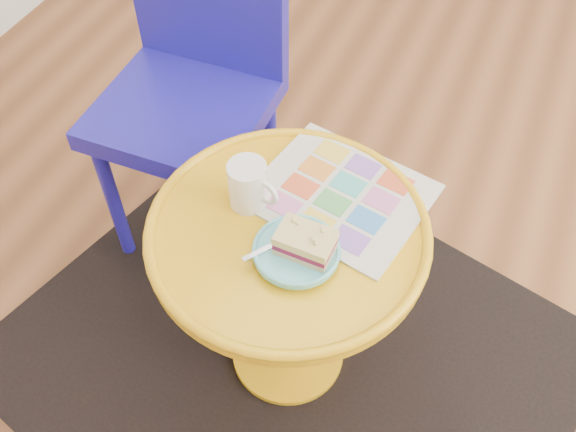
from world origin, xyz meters
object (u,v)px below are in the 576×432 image
at_px(mug, 249,184).
at_px(plate, 296,251).
at_px(side_table, 288,272).
at_px(newspaper, 341,194).
at_px(chair, 194,75).

height_order(mug, plate, mug).
height_order(side_table, newspaper, newspaper).
bearing_deg(plate, side_table, 127.03).
distance_m(newspaper, plate, 0.17).
bearing_deg(newspaper, plate, -86.23).
height_order(side_table, chair, chair).
distance_m(newspaper, mug, 0.19).
height_order(chair, newspaper, chair).
xyz_separation_m(mug, plate, (0.14, -0.08, -0.04)).
height_order(newspaper, plate, plate).
xyz_separation_m(side_table, plate, (0.04, -0.05, 0.16)).
height_order(side_table, mug, mug).
relative_size(chair, newspaper, 2.71).
bearing_deg(side_table, chair, 138.77).
bearing_deg(plate, mug, 147.93).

